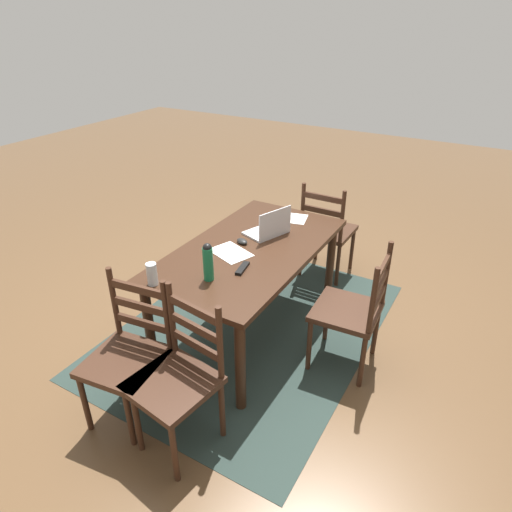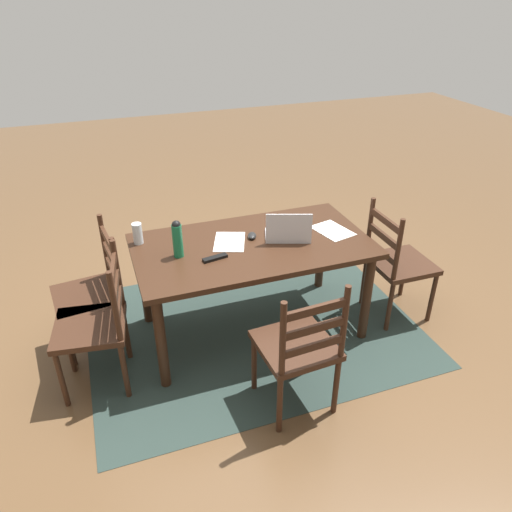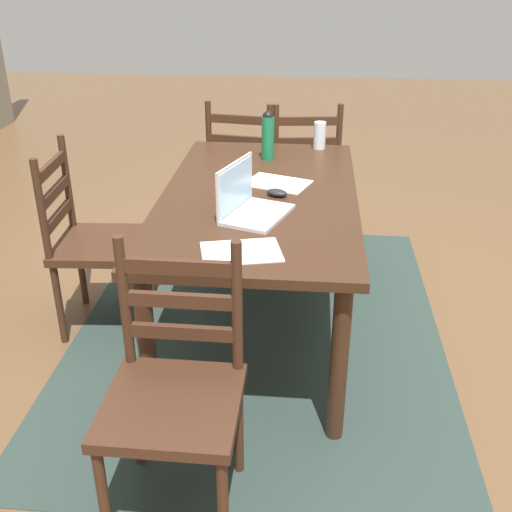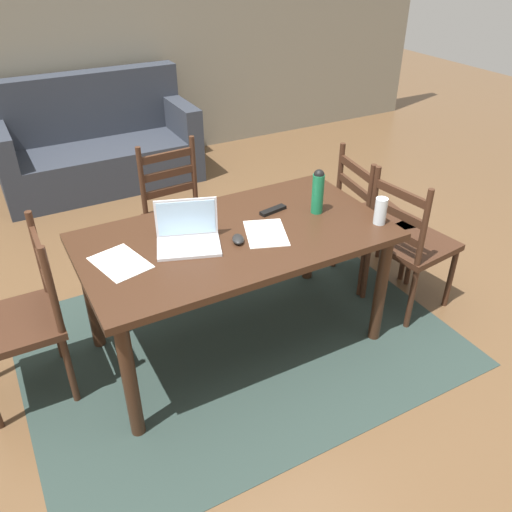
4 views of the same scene
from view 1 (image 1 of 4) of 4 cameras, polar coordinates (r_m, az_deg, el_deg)
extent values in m
plane|color=brown|center=(3.75, -0.70, -9.06)|extent=(14.00, 14.00, 0.00)
cube|color=#283833|center=(3.74, -0.70, -9.02)|extent=(2.46, 1.84, 0.01)
cube|color=#382114|center=(3.35, -0.78, 0.82)|extent=(1.65, 0.90, 0.04)
cylinder|color=#382114|center=(4.26, 0.10, 1.62)|extent=(0.07, 0.07, 0.71)
cylinder|color=#382114|center=(3.25, -13.34, -8.86)|extent=(0.07, 0.07, 0.71)
cylinder|color=#382114|center=(3.99, 9.39, -0.84)|extent=(0.07, 0.07, 0.71)
cylinder|color=#382114|center=(2.88, -2.00, -13.65)|extent=(0.07, 0.07, 0.71)
cube|color=#3D2316|center=(3.22, 11.36, -6.83)|extent=(0.47, 0.47, 0.04)
cylinder|color=#3D2316|center=(3.26, 6.75, -11.15)|extent=(0.04, 0.04, 0.43)
cylinder|color=#3D2316|center=(3.55, 8.93, -7.56)|extent=(0.04, 0.04, 0.43)
cylinder|color=#3D2316|center=(3.19, 13.30, -12.89)|extent=(0.04, 0.04, 0.43)
cylinder|color=#3D2316|center=(3.49, 14.91, -9.06)|extent=(0.04, 0.04, 0.43)
cylinder|color=#3D2316|center=(2.90, 14.56, -5.73)|extent=(0.04, 0.04, 0.50)
cylinder|color=#3D2316|center=(3.22, 16.15, -2.24)|extent=(0.04, 0.04, 0.50)
cube|color=#3D2316|center=(3.11, 15.16, -5.44)|extent=(0.36, 0.05, 0.05)
cube|color=#3D2316|center=(3.04, 15.46, -3.49)|extent=(0.36, 0.05, 0.05)
cube|color=#3D2316|center=(2.98, 15.77, -1.46)|extent=(0.36, 0.05, 0.05)
cube|color=#3D2316|center=(2.67, -10.51, -15.66)|extent=(0.50, 0.50, 0.04)
cylinder|color=#3D2316|center=(2.66, -10.29, -23.34)|extent=(0.04, 0.04, 0.43)
cylinder|color=#3D2316|center=(2.87, -15.73, -19.14)|extent=(0.04, 0.04, 0.43)
cylinder|color=#3D2316|center=(2.82, -4.33, -18.81)|extent=(0.04, 0.04, 0.43)
cylinder|color=#3D2316|center=(3.02, -9.88, -15.30)|extent=(0.04, 0.04, 0.43)
cylinder|color=#3D2316|center=(2.49, -4.58, -11.13)|extent=(0.04, 0.04, 0.50)
cylinder|color=#3D2316|center=(2.72, -10.58, -7.80)|extent=(0.04, 0.04, 0.50)
cube|color=#3D2316|center=(2.66, -7.58, -11.10)|extent=(0.07, 0.36, 0.05)
cube|color=#3D2316|center=(2.59, -7.76, -8.97)|extent=(0.07, 0.36, 0.05)
cube|color=#3D2316|center=(2.51, -7.95, -6.72)|extent=(0.07, 0.36, 0.05)
cube|color=#3D2316|center=(2.87, -16.23, -12.76)|extent=(0.49, 0.49, 0.04)
cylinder|color=#3D2316|center=(2.83, -14.77, -19.78)|extent=(0.04, 0.04, 0.43)
cylinder|color=#3D2316|center=(3.03, -20.82, -17.03)|extent=(0.04, 0.04, 0.43)
cylinder|color=#3D2316|center=(3.04, -10.45, -15.08)|extent=(0.04, 0.04, 0.43)
cylinder|color=#3D2316|center=(3.22, -16.31, -12.90)|extent=(0.04, 0.04, 0.43)
cylinder|color=#3D2316|center=(2.74, -11.23, -7.58)|extent=(0.04, 0.04, 0.50)
cylinder|color=#3D2316|center=(2.94, -17.47, -5.66)|extent=(0.04, 0.04, 0.50)
cube|color=#3D2316|center=(2.89, -14.23, -8.21)|extent=(0.07, 0.36, 0.05)
cube|color=#3D2316|center=(2.82, -14.53, -6.18)|extent=(0.07, 0.36, 0.05)
cube|color=#3D2316|center=(2.75, -14.84, -4.04)|extent=(0.07, 0.36, 0.05)
cube|color=#3D2316|center=(4.34, 9.16, 3.20)|extent=(0.44, 0.44, 0.04)
cylinder|color=#3D2316|center=(4.67, 7.68, 1.99)|extent=(0.04, 0.04, 0.43)
cylinder|color=#3D2316|center=(4.55, 12.05, 0.87)|extent=(0.04, 0.04, 0.43)
cylinder|color=#3D2316|center=(4.36, 5.67, 0.06)|extent=(0.04, 0.04, 0.43)
cylinder|color=#3D2316|center=(4.23, 10.30, -1.20)|extent=(0.04, 0.04, 0.43)
cylinder|color=#3D2316|center=(4.14, 5.93, 5.90)|extent=(0.04, 0.04, 0.50)
cylinder|color=#3D2316|center=(4.01, 10.85, 4.76)|extent=(0.04, 0.04, 0.50)
cube|color=#3D2316|center=(4.11, 8.25, 4.07)|extent=(0.03, 0.36, 0.05)
cube|color=#3D2316|center=(4.06, 8.38, 5.67)|extent=(0.03, 0.36, 0.05)
cube|color=#3D2316|center=(4.01, 8.50, 7.31)|extent=(0.03, 0.36, 0.05)
cube|color=silver|center=(3.56, 1.25, 3.07)|extent=(0.38, 0.31, 0.02)
cube|color=silver|center=(3.44, 2.44, 4.18)|extent=(0.30, 0.12, 0.21)
cube|color=#A5CCEA|center=(3.44, 2.38, 4.21)|extent=(0.28, 0.10, 0.19)
cylinder|color=#197247|center=(2.90, -6.07, -1.00)|extent=(0.07, 0.07, 0.23)
sphere|color=black|center=(2.85, -6.18, 1.02)|extent=(0.06, 0.06, 0.06)
cylinder|color=silver|center=(2.93, -13.03, -2.25)|extent=(0.07, 0.07, 0.15)
ellipsoid|color=black|center=(3.39, -1.77, 1.88)|extent=(0.09, 0.11, 0.03)
cube|color=black|center=(3.05, -1.72, -1.55)|extent=(0.18, 0.07, 0.02)
cube|color=white|center=(3.27, -3.22, 0.44)|extent=(0.30, 0.35, 0.00)
cube|color=white|center=(3.83, 4.18, 4.84)|extent=(0.27, 0.34, 0.00)
camera|label=2|loc=(2.03, 73.08, 11.33)|focal=33.92mm
camera|label=3|loc=(5.55, 12.44, 22.74)|focal=43.55mm
camera|label=4|loc=(5.19, -17.57, 25.96)|focal=36.97mm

